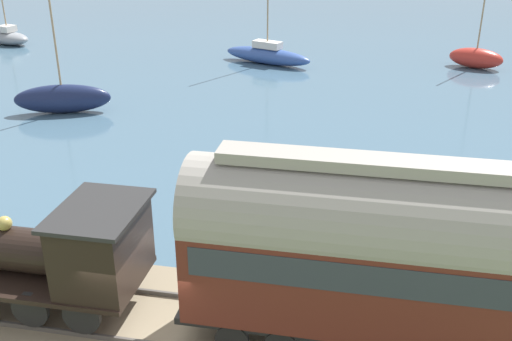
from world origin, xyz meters
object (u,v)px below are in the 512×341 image
(rowboat_mid_harbor, at_px, (314,217))
(passenger_coach, at_px, (382,248))
(steam_locomotive, at_px, (64,251))
(rowboat_far_out, at_px, (240,164))
(sailboat_navy, at_px, (63,98))
(sailboat_gray, at_px, (8,37))
(sailboat_blue, at_px, (267,55))
(rowboat_near_shore, at_px, (221,249))
(sailboat_red, at_px, (476,58))

(rowboat_mid_harbor, bearing_deg, passenger_coach, 138.92)
(steam_locomotive, bearing_deg, rowboat_far_out, -11.03)
(passenger_coach, relative_size, sailboat_navy, 1.46)
(sailboat_gray, distance_m, rowboat_mid_harbor, 34.31)
(sailboat_gray, bearing_deg, sailboat_blue, -80.24)
(sailboat_gray, bearing_deg, sailboat_navy, -124.31)
(rowboat_far_out, bearing_deg, steam_locomotive, -154.02)
(steam_locomotive, relative_size, rowboat_near_shore, 2.17)
(rowboat_near_shore, bearing_deg, steam_locomotive, 122.05)
(sailboat_navy, xyz_separation_m, rowboat_mid_harbor, (-8.92, -13.66, -0.57))
(passenger_coach, xyz_separation_m, sailboat_navy, (15.45, 15.68, -2.39))
(sailboat_gray, xyz_separation_m, rowboat_far_out, (-19.31, -22.13, -0.31))
(sailboat_navy, bearing_deg, rowboat_far_out, -135.18)
(sailboat_navy, height_order, rowboat_far_out, sailboat_navy)
(sailboat_navy, height_order, sailboat_blue, sailboat_blue)
(passenger_coach, distance_m, sailboat_gray, 40.41)
(steam_locomotive, distance_m, sailboat_gray, 35.76)
(passenger_coach, distance_m, sailboat_blue, 28.52)
(passenger_coach, relative_size, rowboat_near_shore, 3.57)
(sailboat_navy, bearing_deg, sailboat_red, -76.17)
(steam_locomotive, bearing_deg, rowboat_near_shore, -35.35)
(passenger_coach, relative_size, sailboat_gray, 1.08)
(sailboat_gray, bearing_deg, steam_locomotive, -130.07)
(passenger_coach, distance_m, rowboat_near_shore, 6.71)
(sailboat_navy, distance_m, sailboat_gray, 18.36)
(passenger_coach, height_order, rowboat_near_shore, passenger_coach)
(sailboat_navy, distance_m, sailboat_blue, 14.59)
(sailboat_blue, xyz_separation_m, sailboat_gray, (2.06, 20.15, -0.03))
(rowboat_near_shore, bearing_deg, rowboat_mid_harbor, -67.15)
(passenger_coach, xyz_separation_m, sailboat_blue, (27.44, 7.35, -2.53))
(sailboat_red, distance_m, rowboat_far_out, 21.97)
(sailboat_navy, xyz_separation_m, rowboat_near_shore, (-11.50, -11.13, -0.55))
(rowboat_near_shore, distance_m, rowboat_far_out, 6.29)
(sailboat_navy, xyz_separation_m, rowboat_far_out, (-5.26, -10.31, -0.49))
(steam_locomotive, xyz_separation_m, sailboat_blue, (27.44, -0.00, -1.58))
(sailboat_gray, bearing_deg, rowboat_near_shore, -122.46)
(sailboat_blue, relative_size, rowboat_far_out, 4.38)
(rowboat_mid_harbor, bearing_deg, sailboat_red, -77.85)
(sailboat_gray, relative_size, rowboat_mid_harbor, 2.78)
(sailboat_blue, height_order, rowboat_far_out, sailboat_blue)
(sailboat_red, bearing_deg, sailboat_navy, 142.05)
(sailboat_red, relative_size, sailboat_blue, 0.77)
(rowboat_far_out, distance_m, rowboat_mid_harbor, 4.97)
(sailboat_red, bearing_deg, steam_locomotive, 175.33)
(sailboat_gray, height_order, rowboat_near_shore, sailboat_gray)
(passenger_coach, relative_size, rowboat_mid_harbor, 3.00)
(passenger_coach, relative_size, sailboat_blue, 0.99)
(steam_locomotive, distance_m, sailboat_blue, 27.48)
(sailboat_navy, distance_m, rowboat_near_shore, 16.01)
(passenger_coach, bearing_deg, rowboat_near_shore, 49.03)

